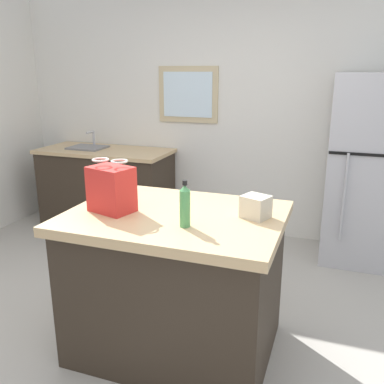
# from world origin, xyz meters

# --- Properties ---
(ground) EXTENTS (6.47, 6.47, 0.00)m
(ground) POSITION_xyz_m (0.00, 0.00, 0.00)
(ground) COLOR #ADA89E
(back_wall) EXTENTS (5.39, 0.13, 2.65)m
(back_wall) POSITION_xyz_m (-0.01, 2.29, 1.33)
(back_wall) COLOR silver
(back_wall) RESTS_ON ground
(kitchen_island) EXTENTS (1.29, 0.98, 0.93)m
(kitchen_island) POSITION_xyz_m (0.07, 0.07, 0.47)
(kitchen_island) COLOR #33281E
(kitchen_island) RESTS_ON ground
(refrigerator) EXTENTS (0.74, 0.66, 1.75)m
(refrigerator) POSITION_xyz_m (1.25, 1.90, 0.87)
(refrigerator) COLOR #B7B7BC
(refrigerator) RESTS_ON ground
(sink_counter) EXTENTS (1.50, 0.68, 1.09)m
(sink_counter) POSITION_xyz_m (-1.53, 1.89, 0.46)
(sink_counter) COLOR #33281E
(sink_counter) RESTS_ON ground
(shopping_bag) EXTENTS (0.30, 0.25, 0.32)m
(shopping_bag) POSITION_xyz_m (-0.30, -0.03, 1.07)
(shopping_bag) COLOR red
(shopping_bag) RESTS_ON kitchen_island
(small_box) EXTENTS (0.19, 0.18, 0.13)m
(small_box) POSITION_xyz_m (0.54, 0.15, 1.00)
(small_box) COLOR beige
(small_box) RESTS_ON kitchen_island
(bottle) EXTENTS (0.06, 0.06, 0.26)m
(bottle) POSITION_xyz_m (0.21, -0.12, 1.05)
(bottle) COLOR #4C9956
(bottle) RESTS_ON kitchen_island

